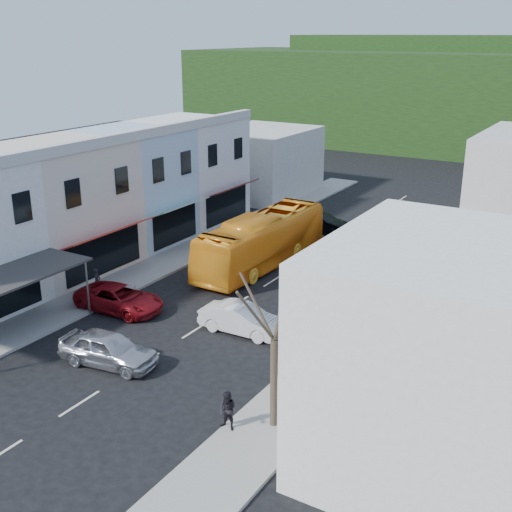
{
  "coord_description": "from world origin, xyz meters",
  "views": [
    {
      "loc": [
        17.88,
        -23.75,
        14.32
      ],
      "look_at": [
        0.0,
        6.0,
        2.2
      ],
      "focal_mm": 45.0,
      "sensor_mm": 36.0,
      "label": 1
    }
  ],
  "objects_px": {
    "pedestrian_right": "(228,409)",
    "street_tree": "(274,340)",
    "traffic_signal": "(465,185)",
    "car_white": "(242,320)",
    "car_red": "(119,298)",
    "car_silver": "(108,351)",
    "direction_sign": "(295,321)",
    "bus": "(262,242)",
    "pedestrian_left": "(97,280)"
  },
  "relations": [
    {
      "from": "street_tree",
      "to": "traffic_signal",
      "type": "height_order",
      "value": "street_tree"
    },
    {
      "from": "car_silver",
      "to": "traffic_signal",
      "type": "relative_size",
      "value": 0.94
    },
    {
      "from": "car_silver",
      "to": "car_red",
      "type": "height_order",
      "value": "same"
    },
    {
      "from": "car_silver",
      "to": "pedestrian_left",
      "type": "bearing_deg",
      "value": 39.64
    },
    {
      "from": "pedestrian_right",
      "to": "bus",
      "type": "bearing_deg",
      "value": 116.45
    },
    {
      "from": "car_white",
      "to": "pedestrian_right",
      "type": "distance_m",
      "value": 8.57
    },
    {
      "from": "car_red",
      "to": "car_silver",
      "type": "bearing_deg",
      "value": -145.24
    },
    {
      "from": "pedestrian_right",
      "to": "street_tree",
      "type": "bearing_deg",
      "value": 40.9
    },
    {
      "from": "traffic_signal",
      "to": "car_silver",
      "type": "bearing_deg",
      "value": 54.27
    },
    {
      "from": "pedestrian_left",
      "to": "pedestrian_right",
      "type": "xyz_separation_m",
      "value": [
        13.76,
        -7.3,
        0.0
      ]
    },
    {
      "from": "car_white",
      "to": "car_silver",
      "type": "bearing_deg",
      "value": 147.69
    },
    {
      "from": "bus",
      "to": "pedestrian_left",
      "type": "relative_size",
      "value": 6.82
    },
    {
      "from": "bus",
      "to": "car_red",
      "type": "distance_m",
      "value": 10.68
    },
    {
      "from": "traffic_signal",
      "to": "car_red",
      "type": "bearing_deg",
      "value": 45.98
    },
    {
      "from": "car_white",
      "to": "pedestrian_left",
      "type": "bearing_deg",
      "value": 89.29
    },
    {
      "from": "pedestrian_left",
      "to": "direction_sign",
      "type": "relative_size",
      "value": 0.43
    },
    {
      "from": "pedestrian_left",
      "to": "direction_sign",
      "type": "bearing_deg",
      "value": -115.7
    },
    {
      "from": "traffic_signal",
      "to": "bus",
      "type": "bearing_deg",
      "value": 44.11
    },
    {
      "from": "car_red",
      "to": "pedestrian_right",
      "type": "relative_size",
      "value": 2.71
    },
    {
      "from": "car_silver",
      "to": "car_white",
      "type": "distance_m",
      "value": 6.86
    },
    {
      "from": "street_tree",
      "to": "direction_sign",
      "type": "bearing_deg",
      "value": 109.4
    },
    {
      "from": "car_white",
      "to": "car_red",
      "type": "bearing_deg",
      "value": 96.84
    },
    {
      "from": "street_tree",
      "to": "traffic_signal",
      "type": "relative_size",
      "value": 1.59
    },
    {
      "from": "pedestrian_left",
      "to": "pedestrian_right",
      "type": "distance_m",
      "value": 15.57
    },
    {
      "from": "pedestrian_left",
      "to": "direction_sign",
      "type": "distance_m",
      "value": 13.33
    },
    {
      "from": "pedestrian_left",
      "to": "traffic_signal",
      "type": "distance_m",
      "value": 32.13
    },
    {
      "from": "pedestrian_right",
      "to": "direction_sign",
      "type": "xyz_separation_m",
      "value": [
        -0.5,
        6.29,
        0.99
      ]
    },
    {
      "from": "car_silver",
      "to": "pedestrian_right",
      "type": "bearing_deg",
      "value": -109.79
    },
    {
      "from": "car_white",
      "to": "traffic_signal",
      "type": "distance_m",
      "value": 29.24
    },
    {
      "from": "car_silver",
      "to": "pedestrian_left",
      "type": "relative_size",
      "value": 2.59
    },
    {
      "from": "bus",
      "to": "pedestrian_left",
      "type": "bearing_deg",
      "value": -119.5
    },
    {
      "from": "street_tree",
      "to": "traffic_signal",
      "type": "xyz_separation_m",
      "value": [
        -1.7,
        35.34,
        -1.38
      ]
    },
    {
      "from": "pedestrian_right",
      "to": "traffic_signal",
      "type": "xyz_separation_m",
      "value": [
        -0.39,
        36.48,
        1.35
      ]
    },
    {
      "from": "bus",
      "to": "car_white",
      "type": "relative_size",
      "value": 2.64
    },
    {
      "from": "direction_sign",
      "to": "pedestrian_left",
      "type": "bearing_deg",
      "value": 164.99
    },
    {
      "from": "bus",
      "to": "pedestrian_left",
      "type": "xyz_separation_m",
      "value": [
        -5.45,
        -9.33,
        -0.55
      ]
    },
    {
      "from": "car_white",
      "to": "direction_sign",
      "type": "relative_size",
      "value": 1.1
    },
    {
      "from": "bus",
      "to": "car_silver",
      "type": "distance_m",
      "value": 15.07
    },
    {
      "from": "direction_sign",
      "to": "car_white",
      "type": "bearing_deg",
      "value": 150.45
    },
    {
      "from": "car_white",
      "to": "street_tree",
      "type": "distance_m",
      "value": 8.89
    },
    {
      "from": "car_silver",
      "to": "traffic_signal",
      "type": "bearing_deg",
      "value": -19.42
    },
    {
      "from": "car_white",
      "to": "pedestrian_right",
      "type": "bearing_deg",
      "value": -153.47
    },
    {
      "from": "car_red",
      "to": "traffic_signal",
      "type": "distance_m",
      "value": 32.03
    },
    {
      "from": "bus",
      "to": "car_silver",
      "type": "relative_size",
      "value": 2.64
    },
    {
      "from": "car_white",
      "to": "traffic_signal",
      "type": "relative_size",
      "value": 0.94
    },
    {
      "from": "bus",
      "to": "street_tree",
      "type": "bearing_deg",
      "value": -57.35
    },
    {
      "from": "car_white",
      "to": "pedestrian_left",
      "type": "height_order",
      "value": "pedestrian_left"
    },
    {
      "from": "pedestrian_right",
      "to": "car_white",
      "type": "bearing_deg",
      "value": 118.44
    },
    {
      "from": "car_red",
      "to": "direction_sign",
      "type": "distance_m",
      "value": 10.85
    },
    {
      "from": "direction_sign",
      "to": "street_tree",
      "type": "bearing_deg",
      "value": -81.28
    }
  ]
}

